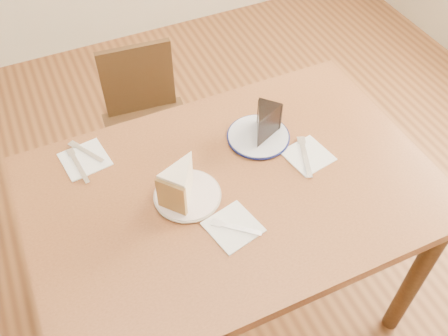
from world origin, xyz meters
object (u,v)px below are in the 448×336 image
plate_cream (188,195)px  plate_navy (258,137)px  chocolate_cake (264,126)px  table (232,206)px  carrot_cake (183,181)px  chair_far (148,124)px

plate_cream → plate_navy: (0.30, 0.13, 0.00)m
chocolate_cake → plate_cream: bearing=68.0°
plate_cream → chocolate_cake: chocolate_cake is taller
plate_navy → plate_cream: bearing=-156.6°
plate_navy → chocolate_cake: bearing=-46.9°
table → carrot_cake: 0.22m
plate_navy → carrot_cake: bearing=-158.4°
chair_far → carrot_cake: size_ratio=6.09×
table → plate_navy: 0.24m
table → chair_far: table is taller
chair_far → chocolate_cake: size_ratio=6.74×
chair_far → carrot_cake: 0.81m
chocolate_cake → carrot_cake: bearing=66.2°
chair_far → plate_navy: size_ratio=3.77×
table → plate_cream: size_ratio=6.40×
plate_navy → chair_far: bearing=111.1°
plate_navy → carrot_cake: carrot_cake is taller
plate_cream → chocolate_cake: (0.31, 0.12, 0.05)m
plate_navy → carrot_cake: (-0.30, -0.12, 0.06)m
chair_far → plate_navy: 0.70m
plate_cream → plate_navy: 0.32m
plate_cream → carrot_cake: size_ratio=1.57×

